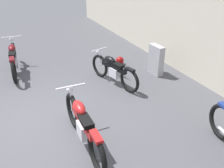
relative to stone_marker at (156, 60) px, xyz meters
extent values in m
plane|color=#47474C|center=(0.99, -3.66, -0.45)|extent=(40.00, 40.00, 0.00)
cube|color=beige|center=(0.99, 0.93, 1.20)|extent=(18.00, 0.30, 3.30)
cube|color=#9E9EA3|center=(0.00, 0.00, 0.00)|extent=(0.53, 0.23, 0.89)
sphere|color=maroon|center=(-1.10, -0.64, -0.32)|extent=(0.26, 0.26, 0.26)
torus|color=black|center=(1.41, -3.04, -0.07)|extent=(0.75, 0.11, 0.75)
torus|color=black|center=(2.80, -3.06, -0.07)|extent=(0.75, 0.11, 0.75)
cube|color=silver|center=(2.16, -3.05, -0.05)|extent=(0.33, 0.21, 0.29)
cube|color=#B21919|center=(2.11, -3.05, 0.11)|extent=(1.06, 0.12, 0.12)
ellipsoid|color=#B21919|center=(1.92, -3.05, 0.30)|extent=(0.46, 0.21, 0.21)
cube|color=black|center=(2.29, -3.05, 0.25)|extent=(0.41, 0.19, 0.08)
cube|color=#B21919|center=(2.80, -3.06, 0.28)|extent=(0.33, 0.13, 0.06)
cylinder|color=silver|center=(1.41, -3.04, 0.21)|extent=(0.06, 0.06, 0.56)
cylinder|color=silver|center=(1.41, -3.04, 0.49)|extent=(0.05, 0.60, 0.04)
sphere|color=silver|center=(1.33, -3.03, 0.39)|extent=(0.14, 0.14, 0.14)
cylinder|color=silver|center=(2.36, -2.93, -0.12)|extent=(0.72, 0.08, 0.06)
torus|color=black|center=(3.05, -0.53, -0.08)|extent=(0.74, 0.20, 0.74)
torus|color=black|center=(-0.55, -1.58, -0.11)|extent=(0.67, 0.25, 0.68)
torus|color=black|center=(0.66, -1.26, -0.11)|extent=(0.67, 0.25, 0.68)
cube|color=silver|center=(0.10, -1.41, -0.09)|extent=(0.33, 0.26, 0.26)
cube|color=black|center=(0.06, -1.42, 0.06)|extent=(0.94, 0.33, 0.11)
ellipsoid|color=black|center=(-0.10, -1.47, 0.23)|extent=(0.44, 0.28, 0.19)
cube|color=black|center=(0.22, -1.38, 0.18)|extent=(0.40, 0.26, 0.07)
cube|color=black|center=(0.66, -1.26, 0.21)|extent=(0.31, 0.18, 0.06)
cylinder|color=silver|center=(-0.55, -1.58, 0.15)|extent=(0.05, 0.05, 0.51)
cylinder|color=silver|center=(-0.55, -1.58, 0.40)|extent=(0.17, 0.53, 0.03)
sphere|color=silver|center=(-0.62, -1.60, 0.31)|extent=(0.13, 0.13, 0.13)
cylinder|color=silver|center=(0.25, -1.26, -0.15)|extent=(0.64, 0.22, 0.06)
torus|color=black|center=(-2.56, -3.74, -0.07)|extent=(0.75, 0.18, 0.75)
torus|color=black|center=(-1.19, -3.91, -0.07)|extent=(0.75, 0.18, 0.75)
cube|color=silver|center=(-1.82, -3.83, -0.05)|extent=(0.35, 0.24, 0.29)
cube|color=#590F14|center=(-1.87, -3.82, 0.11)|extent=(1.05, 0.23, 0.12)
ellipsoid|color=#590F14|center=(-2.06, -3.80, 0.29)|extent=(0.47, 0.26, 0.20)
cube|color=black|center=(-1.69, -3.85, 0.24)|extent=(0.43, 0.23, 0.08)
cube|color=#590F14|center=(-1.19, -3.91, 0.27)|extent=(0.34, 0.16, 0.06)
cylinder|color=silver|center=(-2.56, -3.74, 0.21)|extent=(0.06, 0.06, 0.56)
cylinder|color=silver|center=(-2.56, -3.74, 0.49)|extent=(0.11, 0.59, 0.04)
sphere|color=silver|center=(-2.64, -3.73, 0.39)|extent=(0.14, 0.14, 0.14)
cylinder|color=silver|center=(-1.61, -3.73, -0.12)|extent=(0.72, 0.15, 0.06)
camera|label=1|loc=(5.73, -4.19, 2.86)|focal=40.43mm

